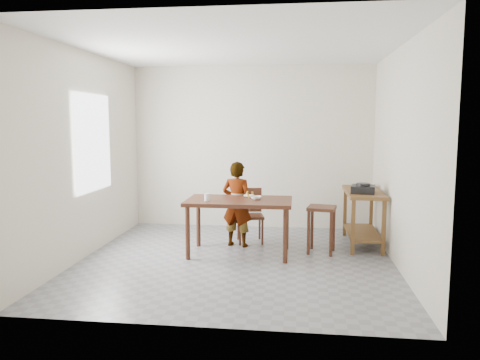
# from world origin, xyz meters

# --- Properties ---
(floor) EXTENTS (4.00, 4.00, 0.04)m
(floor) POSITION_xyz_m (0.00, 0.00, -0.02)
(floor) COLOR slate
(floor) RESTS_ON ground
(ceiling) EXTENTS (4.00, 4.00, 0.04)m
(ceiling) POSITION_xyz_m (0.00, 0.00, 2.72)
(ceiling) COLOR white
(ceiling) RESTS_ON wall_back
(wall_back) EXTENTS (4.00, 0.04, 2.70)m
(wall_back) POSITION_xyz_m (0.00, 2.02, 1.35)
(wall_back) COLOR beige
(wall_back) RESTS_ON ground
(wall_front) EXTENTS (4.00, 0.04, 2.70)m
(wall_front) POSITION_xyz_m (0.00, -2.02, 1.35)
(wall_front) COLOR beige
(wall_front) RESTS_ON ground
(wall_left) EXTENTS (0.04, 4.00, 2.70)m
(wall_left) POSITION_xyz_m (-2.02, 0.00, 1.35)
(wall_left) COLOR beige
(wall_left) RESTS_ON ground
(wall_right) EXTENTS (0.04, 4.00, 2.70)m
(wall_right) POSITION_xyz_m (2.02, 0.00, 1.35)
(wall_right) COLOR beige
(wall_right) RESTS_ON ground
(window_pane) EXTENTS (0.02, 1.10, 1.30)m
(window_pane) POSITION_xyz_m (-1.97, 0.20, 1.50)
(window_pane) COLOR white
(window_pane) RESTS_ON wall_left
(dining_table) EXTENTS (1.40, 0.80, 0.75)m
(dining_table) POSITION_xyz_m (0.00, 0.30, 0.38)
(dining_table) COLOR #412114
(dining_table) RESTS_ON floor
(prep_counter) EXTENTS (0.50, 1.20, 0.80)m
(prep_counter) POSITION_xyz_m (1.72, 1.00, 0.40)
(prep_counter) COLOR brown
(prep_counter) RESTS_ON floor
(child) EXTENTS (0.50, 0.39, 1.22)m
(child) POSITION_xyz_m (-0.08, 0.72, 0.61)
(child) COLOR white
(child) RESTS_ON floor
(dining_chair) EXTENTS (0.45, 0.45, 0.79)m
(dining_chair) POSITION_xyz_m (0.08, 0.95, 0.40)
(dining_chair) COLOR #412114
(dining_chair) RESTS_ON floor
(stool) EXTENTS (0.42, 0.42, 0.64)m
(stool) POSITION_xyz_m (1.10, 0.51, 0.32)
(stool) COLOR #412114
(stool) RESTS_ON floor
(glass_tumbler) EXTENTS (0.09, 0.09, 0.09)m
(glass_tumbler) POSITION_xyz_m (-0.41, 0.16, 0.80)
(glass_tumbler) COLOR white
(glass_tumbler) RESTS_ON dining_table
(small_bowl) EXTENTS (0.19, 0.19, 0.05)m
(small_bowl) POSITION_xyz_m (0.23, 0.32, 0.77)
(small_bowl) COLOR silver
(small_bowl) RESTS_ON dining_table
(banana) EXTENTS (0.20, 0.17, 0.06)m
(banana) POSITION_xyz_m (0.11, 0.48, 0.78)
(banana) COLOR #DEBE57
(banana) RESTS_ON dining_table
(serving_bowl) EXTENTS (0.31, 0.31, 0.06)m
(serving_bowl) POSITION_xyz_m (1.75, 1.33, 0.83)
(serving_bowl) COLOR silver
(serving_bowl) RESTS_ON prep_counter
(gas_burner) EXTENTS (0.37, 0.37, 0.11)m
(gas_burner) POSITION_xyz_m (1.68, 0.75, 0.85)
(gas_burner) COLOR black
(gas_burner) RESTS_ON prep_counter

